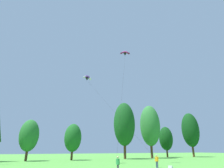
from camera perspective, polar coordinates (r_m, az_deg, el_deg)
name	(u,v)px	position (r m, az deg, el deg)	size (l,w,h in m)	color
treeline_tree_d	(29,135)	(47.00, -24.06, -14.18)	(4.19, 4.19, 8.85)	#472D19
treeline_tree_e	(73,138)	(47.75, -11.90, -15.81)	(4.06, 4.06, 8.36)	#472D19
treeline_tree_f	(124,124)	(52.83, 3.79, -12.08)	(5.86, 5.86, 15.02)	#472D19
treeline_tree_g	(150,125)	(58.85, 11.57, -12.34)	(5.93, 5.93, 15.28)	#472D19
treeline_tree_h	(166,138)	(66.11, 16.20, -15.75)	(4.38, 4.38, 9.55)	#472D19
treeline_tree_i	(190,130)	(72.24, 22.89, -12.80)	(5.75, 5.75, 14.64)	#472D19
kite_flyer_near	(118,163)	(21.66, 1.80, -23.09)	(0.25, 0.57, 1.69)	#4C4C51
kite_flyer_mid	(157,160)	(27.98, 13.56, -21.78)	(0.34, 0.60, 1.69)	navy
parafoil_kite_high_magenta	(125,53)	(41.14, 4.01, 9.32)	(9.25, 12.84, 21.47)	#D12893
parafoil_kite_mid_purple	(87,78)	(37.92, -7.60, 1.81)	(7.81, 12.39, 15.38)	purple
picnic_cooler	(170,167)	(27.86, 17.49, -23.16)	(0.52, 0.36, 0.34)	white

